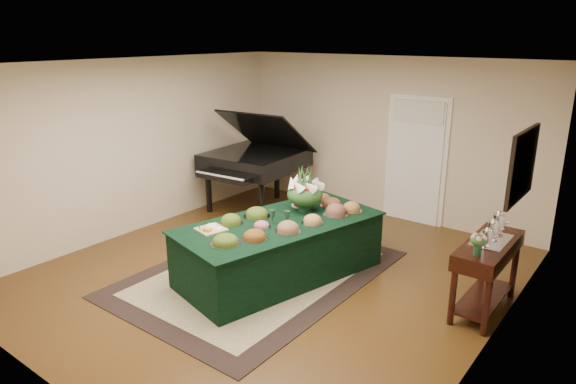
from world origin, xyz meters
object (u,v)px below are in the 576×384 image
Objects in this scene: buffet_table at (280,249)px; grand_piano at (255,159)px; mahogany_sideboard at (488,258)px; floral_centerpiece at (305,190)px.

grand_piano reaches higher than buffet_table.
buffet_table is 2.33× the size of mahogany_sideboard.
buffet_table is at bearing -42.77° from grand_piano.
mahogany_sideboard reaches higher than buffet_table.
floral_centerpiece reaches higher than mahogany_sideboard.
buffet_table is 0.85m from floral_centerpiece.
buffet_table is 2.51m from mahogany_sideboard.
grand_piano is at bearing 137.23° from buffet_table.
buffet_table is 2.82m from grand_piano.
floral_centerpiece is at bearing -175.04° from mahogany_sideboard.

